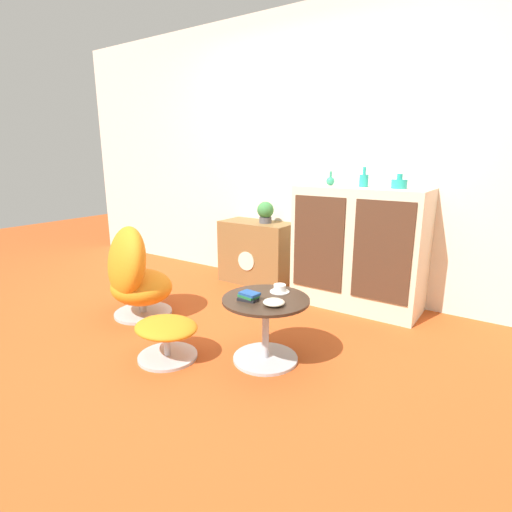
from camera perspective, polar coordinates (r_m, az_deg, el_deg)
ground_plane at (r=2.86m, az=-8.73°, el=-12.88°), size 12.00×12.00×0.00m
wall_back at (r=3.93m, az=7.96°, el=14.23°), size 6.40×0.06×2.60m
sideboard at (r=3.52m, az=14.48°, el=1.10°), size 1.07×0.49×1.04m
tv_console at (r=4.11m, az=0.12°, el=0.51°), size 0.74×0.38×0.63m
egg_chair at (r=3.38m, az=-17.01°, el=-2.70°), size 0.72×0.70×0.77m
ottoman at (r=2.69m, az=-12.68°, el=-10.62°), size 0.43×0.39×0.26m
coffee_table at (r=2.57m, az=1.39°, el=-9.65°), size 0.55×0.55×0.42m
vase_leftmost at (r=3.55m, az=10.59°, el=10.54°), size 0.07×0.07×0.12m
vase_inner_left at (r=3.44m, az=15.15°, el=10.44°), size 0.07×0.07×0.16m
vase_inner_right at (r=3.36m, az=19.78°, el=9.73°), size 0.12×0.12×0.11m
potted_plant at (r=3.97m, az=1.36°, el=6.35°), size 0.16×0.16×0.21m
teacup at (r=2.62m, az=3.41°, el=-4.73°), size 0.13×0.13×0.05m
book_stack at (r=2.48m, az=-1.05°, el=-5.75°), size 0.13×0.10×0.05m
bowl at (r=2.40m, az=2.57°, el=-6.62°), size 0.13×0.13×0.04m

